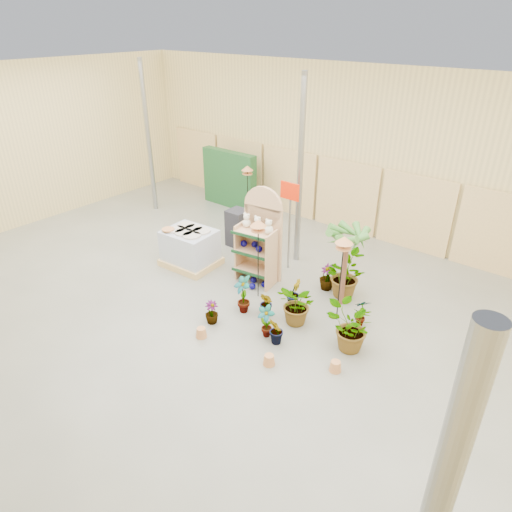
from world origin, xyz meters
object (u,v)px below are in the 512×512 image
at_px(potted_plant_2, 298,305).
at_px(display_shelf, 260,239).
at_px(pallet_stack, 190,248).
at_px(bird_table_front, 258,226).

bearing_deg(potted_plant_2, display_shelf, 151.16).
relative_size(pallet_stack, potted_plant_2, 1.54).
distance_m(display_shelf, pallet_stack, 1.93).
height_order(pallet_stack, potted_plant_2, pallet_stack).
relative_size(display_shelf, potted_plant_2, 2.54).
bearing_deg(pallet_stack, potted_plant_2, -10.21).
relative_size(bird_table_front, potted_plant_2, 2.08).
bearing_deg(bird_table_front, potted_plant_2, -13.17).
height_order(bird_table_front, potted_plant_2, bird_table_front).
xyz_separation_m(display_shelf, pallet_stack, (-1.76, -0.56, -0.56)).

